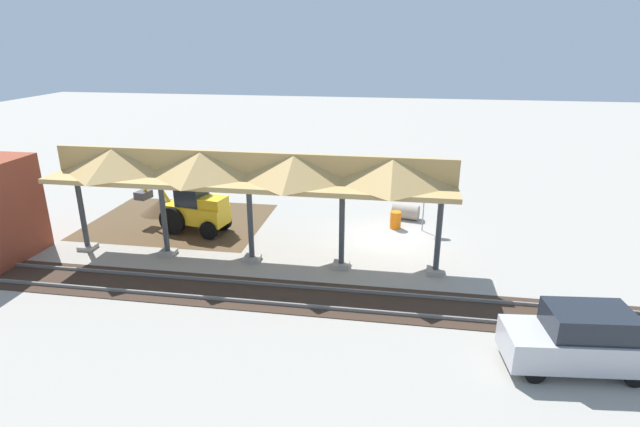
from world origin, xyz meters
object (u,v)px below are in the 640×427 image
(backhoe, at_px, (194,207))
(concrete_pipe, at_px, (406,212))
(stop_sign, at_px, (424,196))
(distant_parked_car, at_px, (580,340))
(traffic_barrel, at_px, (395,220))

(backhoe, relative_size, concrete_pipe, 3.33)
(backhoe, distance_m, concrete_pipe, 11.19)
(stop_sign, xyz_separation_m, distant_parked_car, (-4.18, 10.68, -0.88))
(backhoe, relative_size, traffic_barrel, 5.75)
(concrete_pipe, relative_size, distant_parked_car, 0.36)
(distant_parked_car, distance_m, traffic_barrel, 12.15)
(stop_sign, distance_m, concrete_pipe, 2.36)
(distant_parked_car, relative_size, traffic_barrel, 4.84)
(concrete_pipe, bearing_deg, backhoe, 18.61)
(stop_sign, xyz_separation_m, traffic_barrel, (1.37, -0.12, -1.41))
(stop_sign, bearing_deg, traffic_barrel, -5.01)
(stop_sign, bearing_deg, distant_parked_car, 111.36)
(stop_sign, xyz_separation_m, concrete_pipe, (0.85, -1.65, -1.45))
(concrete_pipe, xyz_separation_m, distant_parked_car, (-5.03, 12.33, 0.58))
(concrete_pipe, height_order, distant_parked_car, distant_parked_car)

